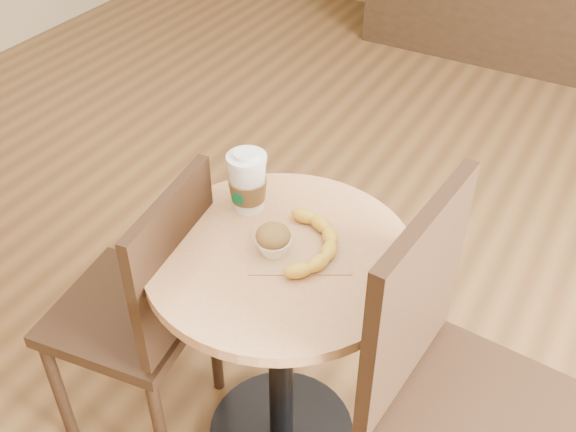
% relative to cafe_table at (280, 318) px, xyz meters
% --- Properties ---
extents(cafe_table, '(0.66, 0.66, 0.75)m').
position_rel_cafe_table_xyz_m(cafe_table, '(0.00, 0.00, 0.00)').
color(cafe_table, black).
rests_on(cafe_table, ground).
extents(chair_left, '(0.44, 0.44, 0.90)m').
position_rel_cafe_table_xyz_m(chair_left, '(-0.35, -0.12, -0.02)').
color(chair_left, black).
rests_on(chair_left, ground).
extents(chair_right, '(0.49, 0.49, 1.03)m').
position_rel_cafe_table_xyz_m(chair_right, '(0.48, -0.04, 0.05)').
color(chair_right, black).
rests_on(chair_right, ground).
extents(kraft_bag, '(0.30, 0.28, 0.00)m').
position_rel_cafe_table_xyz_m(kraft_bag, '(0.04, 0.03, 0.24)').
color(kraft_bag, '#AD7E54').
rests_on(kraft_bag, cafe_table).
extents(coffee_cup, '(0.10, 0.10, 0.17)m').
position_rel_cafe_table_xyz_m(coffee_cup, '(-0.16, 0.11, 0.31)').
color(coffee_cup, white).
rests_on(coffee_cup, cafe_table).
extents(muffin, '(0.09, 0.09, 0.08)m').
position_rel_cafe_table_xyz_m(muffin, '(-0.01, -0.01, 0.27)').
color(muffin, white).
rests_on(muffin, kraft_bag).
extents(banana, '(0.26, 0.30, 0.04)m').
position_rel_cafe_table_xyz_m(banana, '(0.05, 0.03, 0.26)').
color(banana, gold).
rests_on(banana, kraft_bag).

